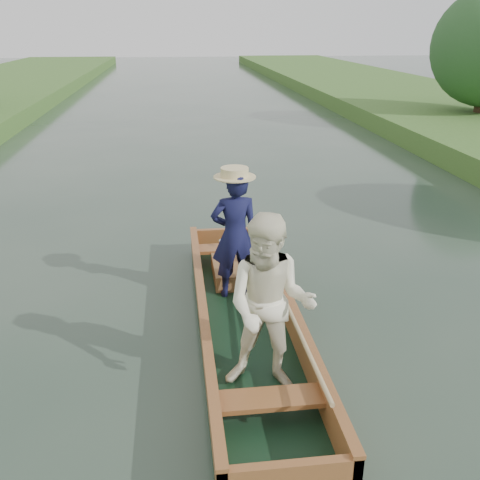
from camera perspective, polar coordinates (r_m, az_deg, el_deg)
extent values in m
plane|color=#283D30|center=(6.44, 0.66, -9.87)|extent=(120.00, 120.00, 0.00)
cube|color=black|center=(6.42, 0.67, -9.56)|extent=(1.10, 5.00, 0.08)
cube|color=#9C5E30|center=(6.28, -3.99, -8.28)|extent=(0.08, 5.00, 0.32)
cube|color=#9C5E30|center=(6.40, 5.25, -7.70)|extent=(0.08, 5.00, 0.32)
cube|color=#9C5E30|center=(8.52, -1.53, 0.21)|extent=(1.10, 0.08, 0.32)
cube|color=#9C5E30|center=(4.39, 5.37, -24.10)|extent=(1.10, 0.08, 0.32)
cube|color=#9C5E30|center=(6.19, -4.04, -6.84)|extent=(0.10, 5.00, 0.04)
cube|color=#9C5E30|center=(6.31, 5.30, -6.28)|extent=(0.10, 5.00, 0.04)
cube|color=#9C5E30|center=(7.98, -1.14, -0.87)|extent=(0.94, 0.30, 0.05)
cube|color=#9C5E30|center=(4.97, 3.25, -16.57)|extent=(0.94, 0.30, 0.05)
imported|color=#12143A|center=(6.77, -0.56, 0.50)|extent=(0.63, 0.43, 1.68)
cylinder|color=beige|center=(6.52, -0.58, 7.04)|extent=(0.52, 0.52, 0.12)
imported|color=white|center=(5.01, 3.24, -7.01)|extent=(1.03, 0.90, 1.78)
cube|color=brown|center=(7.54, 0.37, -3.21)|extent=(0.85, 0.90, 0.22)
sphere|color=tan|center=(7.40, 2.87, -1.78)|extent=(0.22, 0.22, 0.22)
sphere|color=tan|center=(7.32, 2.91, -0.61)|extent=(0.17, 0.17, 0.17)
sphere|color=tan|center=(7.28, 2.45, -0.11)|extent=(0.06, 0.06, 0.06)
sphere|color=tan|center=(7.30, 3.40, -0.07)|extent=(0.06, 0.06, 0.06)
sphere|color=tan|center=(7.27, 3.00, -0.94)|extent=(0.07, 0.07, 0.07)
sphere|color=tan|center=(7.35, 2.14, -1.65)|extent=(0.08, 0.08, 0.08)
sphere|color=tan|center=(7.38, 3.68, -1.57)|extent=(0.08, 0.08, 0.08)
sphere|color=tan|center=(7.40, 2.48, -2.58)|extent=(0.09, 0.09, 0.09)
sphere|color=tan|center=(7.41, 3.33, -2.53)|extent=(0.09, 0.09, 0.09)
cylinder|color=silver|center=(7.96, -1.94, -0.71)|extent=(0.07, 0.07, 0.01)
cylinder|color=silver|center=(7.95, -1.94, -0.44)|extent=(0.01, 0.01, 0.08)
ellipsoid|color=silver|center=(7.93, -1.95, -0.07)|extent=(0.09, 0.09, 0.05)
cylinder|color=tan|center=(6.38, 4.38, -5.49)|extent=(0.04, 4.32, 0.19)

